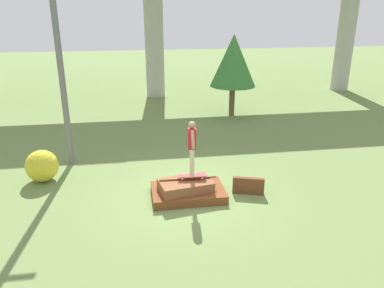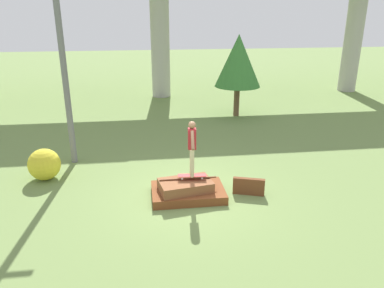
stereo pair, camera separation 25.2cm
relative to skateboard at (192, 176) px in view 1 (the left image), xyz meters
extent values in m
plane|color=olive|center=(-0.11, 0.02, -0.66)|extent=(80.00, 80.00, 0.00)
cube|color=brown|center=(-0.11, 0.02, -0.54)|extent=(2.07, 1.36, 0.25)
cube|color=brown|center=(-0.19, -0.06, -0.27)|extent=(1.59, 1.11, 0.30)
cylinder|color=brown|center=(-0.11, 0.02, -0.10)|extent=(1.62, 0.05, 0.05)
cube|color=brown|center=(1.65, -0.09, -0.41)|extent=(0.91, 0.41, 0.51)
cube|color=maroon|center=(0.00, 0.00, 0.01)|extent=(0.82, 0.29, 0.01)
cylinder|color=silver|center=(0.29, 0.07, -0.05)|extent=(0.06, 0.03, 0.05)
cylinder|color=silver|center=(0.27, -0.12, -0.05)|extent=(0.06, 0.03, 0.05)
cylinder|color=silver|center=(-0.27, 0.12, -0.05)|extent=(0.06, 0.03, 0.05)
cylinder|color=silver|center=(-0.29, -0.07, -0.05)|extent=(0.06, 0.03, 0.05)
cylinder|color=#C6B78E|center=(0.01, 0.08, 0.41)|extent=(0.12, 0.12, 0.80)
cylinder|color=#C6B78E|center=(-0.01, -0.08, 0.41)|extent=(0.12, 0.12, 0.80)
cube|color=maroon|center=(0.00, 0.00, 1.10)|extent=(0.24, 0.23, 0.58)
sphere|color=brown|center=(0.00, 0.00, 1.49)|extent=(0.20, 0.20, 0.20)
cylinder|color=brown|center=(0.03, 0.32, 1.17)|extent=(0.13, 0.49, 0.43)
cylinder|color=brown|center=(-0.03, -0.32, 1.17)|extent=(0.13, 0.49, 0.43)
cylinder|color=#A8A59E|center=(-0.11, 13.20, 2.96)|extent=(1.10, 1.10, 7.26)
cylinder|color=#A8A59E|center=(11.99, 13.20, 2.96)|extent=(1.10, 1.10, 7.26)
cylinder|color=slate|center=(-3.77, 3.12, 2.59)|extent=(0.20, 0.20, 6.51)
cylinder|color=brown|center=(3.35, 8.25, 0.08)|extent=(0.28, 0.28, 1.49)
cone|color=#387A33|center=(3.35, 8.25, 2.07)|extent=(2.22, 2.22, 2.48)
sphere|color=gold|center=(-4.44, 1.79, -0.16)|extent=(1.00, 1.00, 1.00)
camera|label=1|loc=(-1.53, -9.49, 4.46)|focal=35.00mm
camera|label=2|loc=(-1.28, -9.53, 4.46)|focal=35.00mm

